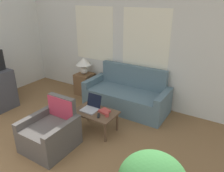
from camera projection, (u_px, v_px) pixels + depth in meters
name	position (u px, v px, depth m)	size (l,w,h in m)	color
wall_back	(121.00, 47.00, 5.15)	(6.53, 0.06, 2.60)	silver
couch	(127.00, 96.00, 5.02)	(1.89, 0.82, 0.95)	slate
armchair	(52.00, 133.00, 3.72)	(0.75, 0.80, 0.84)	#514C47
side_table	(85.00, 84.00, 5.75)	(0.42, 0.42, 0.55)	brown
table_lamp	(84.00, 63.00, 5.53)	(0.39, 0.39, 0.43)	beige
coffee_table	(96.00, 114.00, 4.14)	(0.81, 0.52, 0.41)	brown
laptop	(91.00, 106.00, 4.18)	(0.30, 0.33, 0.27)	#B7B7BC
cup_navy	(107.00, 115.00, 3.94)	(0.07, 0.07, 0.07)	#B23D38
book_red	(104.00, 111.00, 4.10)	(0.22, 0.21, 0.04)	#B23D38
tv_remote	(98.00, 116.00, 3.96)	(0.12, 0.15, 0.02)	black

